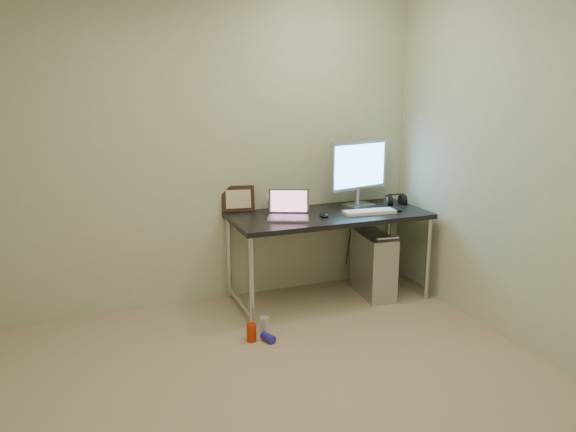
{
  "coord_description": "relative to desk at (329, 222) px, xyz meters",
  "views": [
    {
      "loc": [
        -1.1,
        -2.69,
        1.83
      ],
      "look_at": [
        0.36,
        1.04,
        0.85
      ],
      "focal_mm": 35.0,
      "sensor_mm": 36.0,
      "label": 1
    }
  ],
  "objects": [
    {
      "name": "floor",
      "position": [
        -0.86,
        -1.39,
        -0.67
      ],
      "size": [
        3.5,
        3.5,
        0.0
      ],
      "primitive_type": "plane",
      "color": "tan",
      "rests_on": "ground"
    },
    {
      "name": "wall_back",
      "position": [
        -0.86,
        0.36,
        0.58
      ],
      "size": [
        3.5,
        0.02,
        2.5
      ],
      "primitive_type": "cube",
      "color": "beige",
      "rests_on": "ground"
    },
    {
      "name": "wall_right",
      "position": [
        0.89,
        -1.39,
        0.58
      ],
      "size": [
        0.02,
        3.5,
        2.5
      ],
      "primitive_type": "cube",
      "color": "beige",
      "rests_on": "ground"
    },
    {
      "name": "desk",
      "position": [
        0.0,
        0.0,
        0.0
      ],
      "size": [
        1.63,
        0.72,
        0.75
      ],
      "color": "black",
      "rests_on": "ground"
    },
    {
      "name": "tower_computer",
      "position": [
        0.41,
        -0.05,
        -0.4
      ],
      "size": [
        0.28,
        0.54,
        0.58
      ],
      "rotation": [
        0.0,
        0.0,
        -0.11
      ],
      "color": "#BABABF",
      "rests_on": "ground"
    },
    {
      "name": "cable_a",
      "position": [
        0.36,
        0.31,
        -0.27
      ],
      "size": [
        0.01,
        0.16,
        0.69
      ],
      "primitive_type": "cylinder",
      "rotation": [
        0.21,
        0.0,
        0.0
      ],
      "color": "black",
      "rests_on": "ground"
    },
    {
      "name": "cable_b",
      "position": [
        0.45,
        0.29,
        -0.29
      ],
      "size": [
        0.02,
        0.11,
        0.71
      ],
      "primitive_type": "cylinder",
      "rotation": [
        0.14,
        0.0,
        0.09
      ],
      "color": "black",
      "rests_on": "ground"
    },
    {
      "name": "can_red",
      "position": [
        -0.85,
        -0.54,
        -0.61
      ],
      "size": [
        0.08,
        0.08,
        0.13
      ],
      "primitive_type": "cylinder",
      "rotation": [
        0.0,
        0.0,
        -0.15
      ],
      "color": "red",
      "rests_on": "ground"
    },
    {
      "name": "can_white",
      "position": [
        -0.73,
        -0.46,
        -0.61
      ],
      "size": [
        0.07,
        0.07,
        0.13
      ],
      "primitive_type": "cylinder",
      "rotation": [
        0.0,
        0.0,
        0.01
      ],
      "color": "silver",
      "rests_on": "ground"
    },
    {
      "name": "can_blue",
      "position": [
        -0.75,
        -0.59,
        -0.64
      ],
      "size": [
        0.1,
        0.12,
        0.06
      ],
      "primitive_type": "cylinder",
      "rotation": [
        1.57,
        0.0,
        0.38
      ],
      "color": "#2D24B2",
      "rests_on": "ground"
    },
    {
      "name": "laptop",
      "position": [
        -0.37,
        -0.03,
        0.13
      ],
      "size": [
        0.4,
        0.37,
        0.22
      ],
      "rotation": [
        0.0,
        0.0,
        -0.4
      ],
      "color": "#B5B4BB",
      "rests_on": "desk"
    },
    {
      "name": "monitor",
      "position": [
        0.36,
        0.16,
        0.41
      ],
      "size": [
        0.6,
        0.23,
        0.57
      ],
      "rotation": [
        0.0,
        0.0,
        0.23
      ],
      "color": "#B5B4BB",
      "rests_on": "desk"
    },
    {
      "name": "keyboard",
      "position": [
        0.31,
        -0.13,
        0.09
      ],
      "size": [
        0.44,
        0.18,
        0.03
      ],
      "primitive_type": "cube",
      "rotation": [
        0.0,
        0.0,
        -0.08
      ],
      "color": "white",
      "rests_on": "desk"
    },
    {
      "name": "mouse_right",
      "position": [
        0.56,
        -0.13,
        0.1
      ],
      "size": [
        0.1,
        0.13,
        0.04
      ],
      "primitive_type": "ellipsoid",
      "rotation": [
        0.0,
        0.0,
        0.31
      ],
      "color": "black",
      "rests_on": "desk"
    },
    {
      "name": "mouse_left",
      "position": [
        -0.09,
        -0.09,
        0.1
      ],
      "size": [
        0.1,
        0.13,
        0.04
      ],
      "primitive_type": "ellipsoid",
      "rotation": [
        0.0,
        0.0,
        -0.25
      ],
      "color": "black",
      "rests_on": "desk"
    },
    {
      "name": "headphones",
      "position": [
        0.69,
        0.09,
        0.11
      ],
      "size": [
        0.19,
        0.12,
        0.12
      ],
      "rotation": [
        0.0,
        0.0,
        -0.15
      ],
      "color": "black",
      "rests_on": "desk"
    },
    {
      "name": "picture_frame",
      "position": [
        -0.68,
        0.33,
        0.19
      ],
      "size": [
        0.28,
        0.13,
        0.22
      ],
      "primitive_type": "cube",
      "rotation": [
        -0.21,
        0.0,
        -0.19
      ],
      "color": "black",
      "rests_on": "desk"
    },
    {
      "name": "webcam",
      "position": [
        -0.43,
        0.29,
        0.17
      ],
      "size": [
        0.05,
        0.04,
        0.13
      ],
      "rotation": [
        0.0,
        0.0,
        -0.09
      ],
      "color": "silver",
      "rests_on": "desk"
    }
  ]
}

